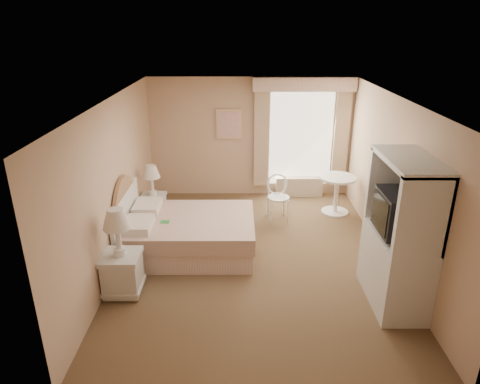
{
  "coord_description": "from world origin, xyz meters",
  "views": [
    {
      "loc": [
        -0.25,
        -5.97,
        3.5
      ],
      "look_at": [
        -0.23,
        0.3,
        1.01
      ],
      "focal_mm": 32.0,
      "sensor_mm": 36.0,
      "label": 1
    }
  ],
  "objects_px": {
    "bed": "(185,232)",
    "round_table": "(337,189)",
    "armoire": "(399,245)",
    "nightstand_near": "(121,263)",
    "nightstand_far": "(153,201)",
    "cafe_chair": "(278,193)"
  },
  "relations": [
    {
      "from": "bed",
      "to": "round_table",
      "type": "height_order",
      "value": "bed"
    },
    {
      "from": "bed",
      "to": "armoire",
      "type": "distance_m",
      "value": 3.27
    },
    {
      "from": "nightstand_near",
      "to": "nightstand_far",
      "type": "distance_m",
      "value": 2.31
    },
    {
      "from": "bed",
      "to": "armoire",
      "type": "relative_size",
      "value": 1.03
    },
    {
      "from": "nightstand_far",
      "to": "round_table",
      "type": "relative_size",
      "value": 1.45
    },
    {
      "from": "cafe_chair",
      "to": "round_table",
      "type": "bearing_deg",
      "value": 2.4
    },
    {
      "from": "nightstand_near",
      "to": "cafe_chair",
      "type": "relative_size",
      "value": 1.46
    },
    {
      "from": "bed",
      "to": "cafe_chair",
      "type": "bearing_deg",
      "value": 38.75
    },
    {
      "from": "nightstand_far",
      "to": "round_table",
      "type": "distance_m",
      "value": 3.51
    },
    {
      "from": "bed",
      "to": "round_table",
      "type": "xyz_separation_m",
      "value": [
        2.78,
        1.52,
        0.17
      ]
    },
    {
      "from": "nightstand_near",
      "to": "cafe_chair",
      "type": "xyz_separation_m",
      "value": [
        2.33,
        2.46,
        0.02
      ]
    },
    {
      "from": "nightstand_far",
      "to": "nightstand_near",
      "type": "bearing_deg",
      "value": -90.0
    },
    {
      "from": "round_table",
      "to": "armoire",
      "type": "xyz_separation_m",
      "value": [
        0.16,
        -2.86,
        0.33
      ]
    },
    {
      "from": "nightstand_far",
      "to": "armoire",
      "type": "xyz_separation_m",
      "value": [
        3.65,
        -2.48,
        0.42
      ]
    },
    {
      "from": "bed",
      "to": "nightstand_near",
      "type": "height_order",
      "value": "bed"
    },
    {
      "from": "cafe_chair",
      "to": "armoire",
      "type": "distance_m",
      "value": 2.97
    },
    {
      "from": "cafe_chair",
      "to": "nightstand_far",
      "type": "bearing_deg",
      "value": 175.32
    },
    {
      "from": "armoire",
      "to": "nightstand_near",
      "type": "bearing_deg",
      "value": 177.3
    },
    {
      "from": "nightstand_near",
      "to": "cafe_chair",
      "type": "height_order",
      "value": "nightstand_near"
    },
    {
      "from": "bed",
      "to": "nightstand_far",
      "type": "distance_m",
      "value": 1.35
    },
    {
      "from": "nightstand_far",
      "to": "bed",
      "type": "bearing_deg",
      "value": -57.99
    },
    {
      "from": "bed",
      "to": "nightstand_near",
      "type": "distance_m",
      "value": 1.37
    }
  ]
}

